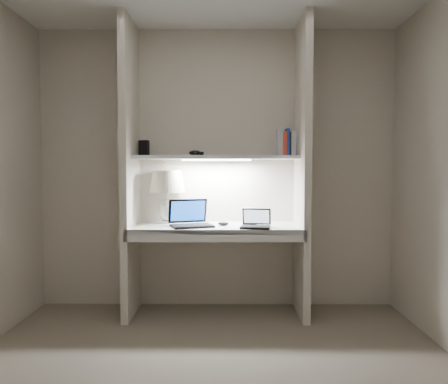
{
  "coord_description": "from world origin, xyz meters",
  "views": [
    {
      "loc": [
        0.09,
        -2.47,
        1.25
      ],
      "look_at": [
        0.07,
        1.05,
        1.06
      ],
      "focal_mm": 35.0,
      "sensor_mm": 36.0,
      "label": 1
    }
  ],
  "objects_px": {
    "table_lamp": "(167,188)",
    "book_row": "(289,143)",
    "laptop_netbook": "(256,223)",
    "speaker": "(248,215)",
    "laptop_main": "(190,220)"
  },
  "relations": [
    {
      "from": "laptop_netbook",
      "to": "speaker",
      "type": "relative_size",
      "value": 1.99
    },
    {
      "from": "laptop_main",
      "to": "laptop_netbook",
      "type": "relative_size",
      "value": 1.53
    },
    {
      "from": "table_lamp",
      "to": "speaker",
      "type": "relative_size",
      "value": 3.47
    },
    {
      "from": "laptop_main",
      "to": "book_row",
      "type": "relative_size",
      "value": 1.69
    },
    {
      "from": "table_lamp",
      "to": "laptop_netbook",
      "type": "xyz_separation_m",
      "value": [
        0.76,
        -0.3,
        -0.28
      ]
    },
    {
      "from": "laptop_netbook",
      "to": "book_row",
      "type": "relative_size",
      "value": 1.11
    },
    {
      "from": "table_lamp",
      "to": "speaker",
      "type": "xyz_separation_m",
      "value": [
        0.72,
        0.05,
        -0.25
      ]
    },
    {
      "from": "laptop_netbook",
      "to": "speaker",
      "type": "xyz_separation_m",
      "value": [
        -0.05,
        0.35,
        0.03
      ]
    },
    {
      "from": "table_lamp",
      "to": "laptop_main",
      "type": "xyz_separation_m",
      "value": [
        0.22,
        -0.2,
        -0.26
      ]
    },
    {
      "from": "laptop_netbook",
      "to": "laptop_main",
      "type": "bearing_deg",
      "value": 179.85
    },
    {
      "from": "table_lamp",
      "to": "speaker",
      "type": "bearing_deg",
      "value": 3.84
    },
    {
      "from": "table_lamp",
      "to": "book_row",
      "type": "height_order",
      "value": "book_row"
    },
    {
      "from": "table_lamp",
      "to": "speaker",
      "type": "height_order",
      "value": "table_lamp"
    },
    {
      "from": "speaker",
      "to": "book_row",
      "type": "height_order",
      "value": "book_row"
    },
    {
      "from": "laptop_main",
      "to": "speaker",
      "type": "xyz_separation_m",
      "value": [
        0.5,
        0.25,
        0.02
      ]
    }
  ]
}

